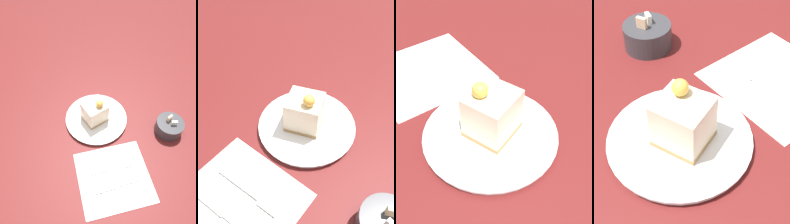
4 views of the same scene
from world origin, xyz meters
The scene contains 6 objects.
ground_plane centered at (0.00, 0.00, 0.00)m, with size 4.00×4.00×0.00m, color #5B1919.
plate centered at (0.01, 0.01, 0.01)m, with size 0.23×0.23×0.01m.
cake_slice centered at (0.01, 0.00, 0.06)m, with size 0.09×0.09×0.10m.
napkin centered at (0.24, -0.02, 0.00)m, with size 0.24×0.25×0.00m.
fork centered at (0.21, -0.01, 0.00)m, with size 0.03×0.15×0.00m.
knife centered at (0.26, -0.04, 0.01)m, with size 0.03×0.16×0.00m.
Camera 3 is at (-0.24, 0.24, 0.41)m, focal length 50.00 mm.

